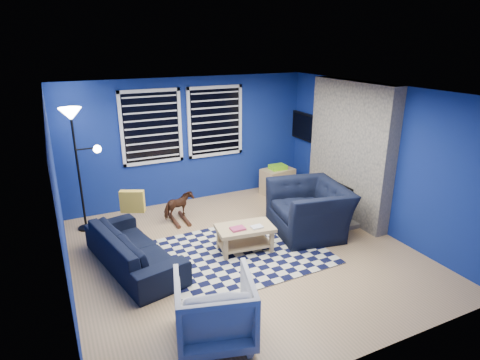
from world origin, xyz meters
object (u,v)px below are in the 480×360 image
Objects in this scene: tv at (306,127)px; rocking_horse at (179,206)px; sofa at (134,248)px; armchair_big at (309,209)px; floor_lamp at (74,131)px; coffee_table at (245,233)px; armchair_bent at (214,309)px; cabinet at (277,181)px.

tv is 1.78× the size of rocking_horse.
armchair_big is (2.95, -0.17, 0.13)m from sofa.
sofa is at bearing -72.54° from floor_lamp.
coffee_table is at bearing -75.20° from armchair_big.
floor_lamp reaches higher than armchair_big.
armchair_bent is 0.40× the size of floor_lamp.
tv is 1.16× the size of armchair_bent.
coffee_table is at bearing -178.22° from rocking_horse.
floor_lamp is (-3.91, -0.05, 1.47)m from cabinet.
sofa is at bearing 118.28° from rocking_horse.
rocking_horse is 2.16m from floor_lamp.
tv reaches higher than armchair_bent.
armchair_bent is (-2.46, -1.76, -0.03)m from armchair_big.
armchair_big is 3.02m from armchair_bent.
floor_lamp is (-1.00, 3.54, 1.36)m from armchair_bent.
armchair_big is 1.80× the size of cabinet.
tv is 2.34m from armchair_big.
coffee_table is at bearing -141.08° from tv.
armchair_bent reaches higher than sofa.
armchair_bent is at bearing -138.43° from cabinet.
armchair_big is at bearing -27.25° from floor_lamp.
floor_lamp reaches higher than rocking_horse.
floor_lamp reaches higher than cabinet.
floor_lamp is at bearing 54.91° from rocking_horse.
rocking_horse is (0.56, 3.13, -0.08)m from armchair_bent.
armchair_big is at bearing -129.14° from armchair_bent.
cabinet is 0.34× the size of floor_lamp.
sofa is (-4.07, -1.64, -1.11)m from tv.
cabinet is at bearing -99.33° from rocking_horse.
sofa reaches higher than coffee_table.
armchair_bent is (-3.57, -3.57, -1.01)m from tv.
floor_lamp is (-3.46, 1.78, 1.33)m from armchair_big.
tv is 5.15m from armchair_bent.
rocking_horse is at bearing -178.29° from cabinet.
cabinet is 4.18m from floor_lamp.
cabinet is at bearing 0.79° from floor_lamp.
armchair_big is 2.32× the size of rocking_horse.
cabinet is at bearing -113.74° from armchair_bent.
armchair_bent is at bearing -45.12° from armchair_big.
armchair_big reaches higher than cabinet.
armchair_big is at bearing -121.56° from tv.
cabinet is (2.35, 0.46, -0.02)m from rocking_horse.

